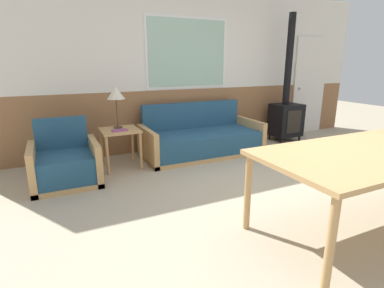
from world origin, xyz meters
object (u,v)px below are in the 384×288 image
side_table (120,136)px  wood_stove (286,111)px  dining_table (376,155)px  table_lamp (116,94)px  couch (201,140)px  armchair (65,165)px

side_table → wood_stove: size_ratio=0.24×
side_table → dining_table: 3.13m
side_table → wood_stove: 3.24m
side_table → wood_stove: (3.23, 0.19, 0.11)m
table_lamp → couch: bearing=-1.1°
wood_stove → side_table: bearing=-176.6°
couch → table_lamp: size_ratio=3.27×
couch → side_table: 1.36m
side_table → dining_table: bearing=-57.0°
armchair → side_table: (0.76, 0.29, 0.23)m
side_table → table_lamp: 0.59m
table_lamp → dining_table: bearing=-57.9°
dining_table → armchair: bearing=136.6°
armchair → table_lamp: bearing=11.3°
table_lamp → side_table: bearing=-88.9°
armchair → couch: bearing=-5.7°
side_table → table_lamp: table_lamp is taller
table_lamp → dining_table: table_lamp is taller
armchair → wood_stove: bearing=-8.5°
dining_table → table_lamp: bearing=122.1°
couch → wood_stove: size_ratio=0.83×
armchair → table_lamp: table_lamp is taller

